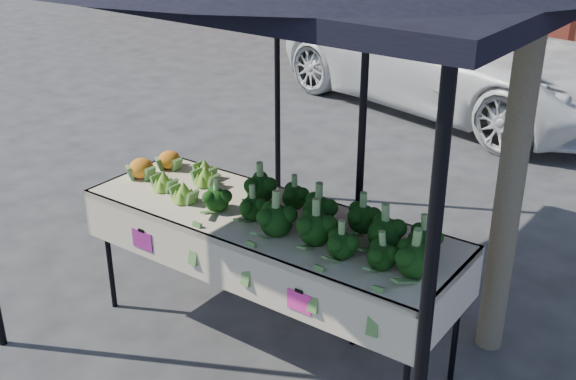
# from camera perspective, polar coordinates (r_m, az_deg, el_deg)

# --- Properties ---
(ground) EXTENTS (90.00, 90.00, 0.00)m
(ground) POSITION_cam_1_polar(r_m,az_deg,el_deg) (4.62, -1.10, -12.70)
(ground) COLOR #29292C
(table) EXTENTS (2.42, 0.86, 0.90)m
(table) POSITION_cam_1_polar(r_m,az_deg,el_deg) (4.45, -1.57, -7.32)
(table) COLOR beige
(table) RESTS_ON ground
(canopy) EXTENTS (3.16, 3.16, 2.74)m
(canopy) POSITION_cam_1_polar(r_m,az_deg,el_deg) (4.28, 2.52, 4.98)
(canopy) COLOR black
(canopy) RESTS_ON ground
(broccoli_heap) EXTENTS (1.51, 0.54, 0.23)m
(broccoli_heap) POSITION_cam_1_polar(r_m,az_deg,el_deg) (4.01, 2.60, -1.91)
(broccoli_heap) COLOR black
(broccoli_heap) RESTS_ON table
(romanesco_cluster) EXTENTS (0.41, 0.55, 0.18)m
(romanesco_cluster) POSITION_cam_1_polar(r_m,az_deg,el_deg) (4.63, -7.82, 1.23)
(romanesco_cluster) COLOR #7FB739
(romanesco_cluster) RESTS_ON table
(cauliflower_pair) EXTENTS (0.21, 0.41, 0.16)m
(cauliflower_pair) POSITION_cam_1_polar(r_m,az_deg,el_deg) (4.90, -10.67, 2.25)
(cauliflower_pair) COLOR orange
(cauliflower_pair) RESTS_ON table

